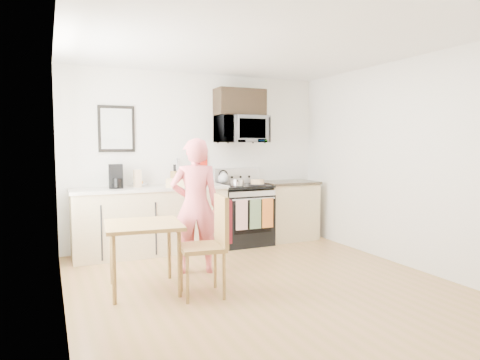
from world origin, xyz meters
name	(u,v)px	position (x,y,z in m)	size (l,w,h in m)	color
floor	(268,289)	(0.00, 0.00, 0.00)	(4.60, 4.60, 0.00)	olive
back_wall	(198,160)	(0.00, 2.30, 1.30)	(4.00, 0.04, 2.60)	white
front_wall	(465,188)	(0.00, -2.30, 1.30)	(4.00, 0.04, 2.60)	white
left_wall	(61,172)	(-2.00, 0.00, 1.30)	(0.04, 4.60, 2.60)	white
right_wall	(412,163)	(2.00, 0.00, 1.30)	(0.04, 4.60, 2.60)	white
ceiling	(269,39)	(0.00, 0.00, 2.60)	(4.00, 4.60, 0.04)	white
window	(61,143)	(-1.96, 0.80, 1.55)	(0.06, 1.40, 1.50)	white
cabinet_left	(151,222)	(-0.80, 2.00, 0.45)	(2.10, 0.60, 0.90)	tan
countertop_left	(150,188)	(-0.80, 2.00, 0.92)	(2.14, 0.64, 0.04)	beige
cabinet_right	(288,211)	(1.43, 2.00, 0.45)	(0.84, 0.60, 0.90)	tan
countertop_right	(288,182)	(1.43, 2.00, 0.92)	(0.88, 0.64, 0.04)	black
range	(244,216)	(0.63, 1.98, 0.44)	(0.76, 0.70, 1.16)	black
microwave	(241,130)	(0.63, 2.08, 1.76)	(0.76, 0.51, 0.42)	#B4B5B9
upper_cabinet	(240,102)	(0.63, 2.12, 2.18)	(0.76, 0.35, 0.40)	black
wall_art	(116,129)	(-1.20, 2.28, 1.75)	(0.50, 0.04, 0.65)	black
wall_trivet	(201,160)	(0.05, 2.28, 1.30)	(0.20, 0.02, 0.20)	#B61B0F
person	(195,206)	(-0.51, 0.89, 0.80)	(0.59, 0.39, 1.61)	#DE3E3D
dining_table	(144,231)	(-1.21, 0.49, 0.63)	(0.77, 0.77, 0.72)	brown
chair	(216,231)	(-0.56, 0.08, 0.66)	(0.52, 0.48, 1.02)	brown
knife_block	(176,178)	(-0.41, 2.06, 1.04)	(0.10, 0.13, 0.21)	brown
utensil_crock	(178,174)	(-0.33, 2.22, 1.10)	(0.13, 0.13, 0.39)	#B61B0F
fruit_bowl	(140,184)	(-0.91, 2.11, 0.98)	(0.24, 0.24, 0.10)	silver
milk_carton	(137,178)	(-0.97, 2.05, 1.06)	(0.09, 0.09, 0.24)	tan
coffee_maker	(116,177)	(-1.26, 2.04, 1.09)	(0.20, 0.28, 0.32)	black
bread_bag	(178,183)	(-0.45, 1.81, 1.00)	(0.32, 0.15, 0.12)	tan
cake	(257,182)	(0.77, 1.79, 0.96)	(0.25, 0.25, 0.08)	black
kettle	(223,178)	(0.38, 2.20, 1.02)	(0.17, 0.17, 0.21)	silver
pot	(237,182)	(0.44, 1.80, 0.97)	(0.19, 0.32, 0.10)	#B4B5B9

